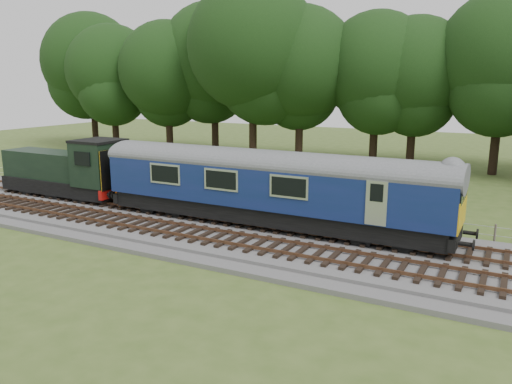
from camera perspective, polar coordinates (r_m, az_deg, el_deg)
The scene contains 9 objects.
ground at distance 24.90m, azimuth -3.82°, elevation -4.85°, with size 120.00×120.00×0.00m, color #3E5720.
ballast at distance 24.85m, azimuth -3.83°, elevation -4.46°, with size 70.00×7.00×0.35m, color #4C4C4F.
track_north at distance 25.94m, azimuth -2.21°, elevation -3.17°, with size 67.20×2.40×0.21m.
track_south at distance 23.50m, azimuth -5.89°, elevation -4.89°, with size 67.20×2.40×0.21m.
fence at distance 28.67m, azimuth 0.91°, elevation -2.50°, with size 64.00×0.12×1.00m, color #6B6054, non-canonical shape.
tree_line at distance 44.64m, azimuth 11.20°, elevation 2.66°, with size 70.00×8.00×18.00m, color black, non-canonical shape.
dmu_railcar at distance 24.61m, azimuth 1.31°, elevation 1.23°, with size 18.05×2.86×3.88m.
shunter_loco at distance 33.28m, azimuth -20.67°, elevation 2.26°, with size 8.91×2.60×3.38m.
worker at distance 29.65m, azimuth -15.54°, elevation -0.14°, with size 0.60×0.39×1.64m, color orange.
Camera 1 is at (12.59, -20.18, 7.38)m, focal length 35.00 mm.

